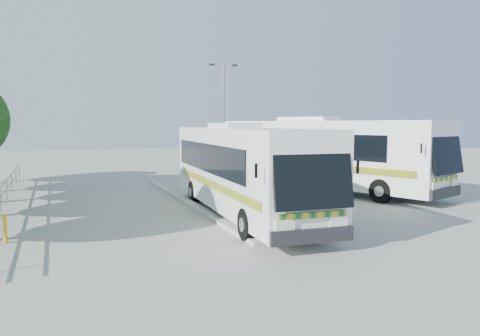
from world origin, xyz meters
name	(u,v)px	position (x,y,z in m)	size (l,w,h in m)	color
ground	(252,208)	(0.00, 0.00, 0.00)	(100.00, 100.00, 0.00)	gray
kerb_divider	(188,202)	(-2.30, 2.00, 0.07)	(0.40, 16.00, 0.15)	#B2B2AD
railing	(2,191)	(-10.00, 4.00, 0.74)	(0.06, 22.00, 1.00)	gray
coach_main	(242,168)	(-1.00, -1.31, 1.89)	(3.27, 12.55, 3.45)	white
coach_adjacent	(324,153)	(5.71, 3.41, 2.07)	(7.13, 13.69, 3.77)	white
lamppost	(224,114)	(2.64, 10.91, 4.24)	(1.88, 0.37, 7.68)	#93959B
bollard	(5,229)	(-9.32, -2.71, 0.44)	(0.12, 0.12, 0.88)	gold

